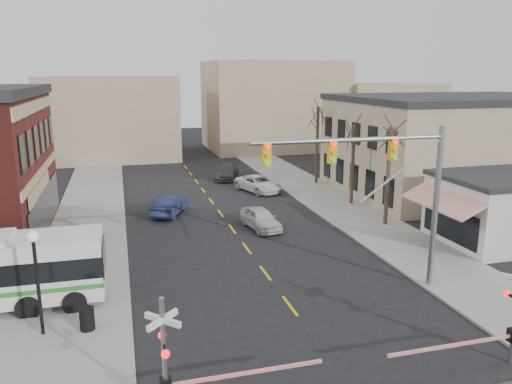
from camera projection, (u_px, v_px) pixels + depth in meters
ground at (305, 327)px, 20.90m from camera, size 160.00×160.00×0.00m
sidewalk_west at (90, 215)px, 37.20m from camera, size 5.00×60.00×0.12m
sidewalk_east at (326, 199)px, 42.09m from camera, size 5.00×60.00×0.12m
tan_building at (458, 144)px, 44.34m from camera, size 20.30×15.30×8.50m
awning_shop at (506, 208)px, 31.08m from camera, size 9.74×6.20×4.30m
tree_east_a at (388, 177)px, 34.05m from camera, size 0.28×0.28×6.75m
tree_east_b at (353, 165)px, 39.81m from camera, size 0.28×0.28×6.30m
tree_east_c at (317, 145)px, 47.26m from camera, size 0.28×0.28×7.20m
traffic_signal_mast at (389, 177)px, 22.92m from camera, size 9.37×0.30×8.00m
rr_crossing_west at (179, 358)px, 15.06m from camera, size 5.60×1.36×4.00m
rr_crossing_east at (506, 315)px, 17.76m from camera, size 5.60×1.36×4.00m
street_lamp at (35, 261)px, 19.40m from camera, size 0.44×0.44×4.35m
trash_bin at (87, 319)px, 20.35m from camera, size 0.60×0.60×0.96m
car_a at (261, 218)px, 34.01m from camera, size 2.26×4.40×1.43m
car_b at (170, 205)px, 37.43m from camera, size 3.27×4.77×1.49m
car_c at (258, 184)px, 44.81m from camera, size 3.89×5.56×1.41m
car_d at (227, 172)px, 50.20m from camera, size 3.60×5.26×1.41m
pedestrian_near at (88, 285)px, 22.61m from camera, size 0.56×0.73×1.79m
pedestrian_far at (34, 270)px, 24.33m from camera, size 1.03×1.07×1.73m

